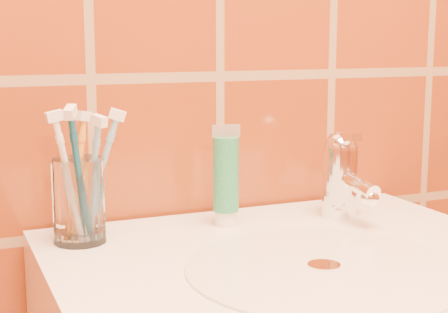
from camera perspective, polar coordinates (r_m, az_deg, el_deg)
name	(u,v)px	position (r m, az deg, el deg)	size (l,w,h in m)	color
glass_tumbler	(79,201)	(0.85, -11.95, -3.62)	(0.06, 0.06, 0.10)	white
toothpaste_tube	(226,179)	(0.90, 0.16, -1.86)	(0.04, 0.03, 0.13)	white
faucet	(342,172)	(0.95, 9.75, -1.28)	(0.05, 0.11, 0.12)	white
toothbrush_0	(92,180)	(0.84, -10.90, -1.90)	(0.04, 0.05, 0.16)	#73A2CD
toothbrush_1	(69,179)	(0.83, -12.76, -1.85)	(0.05, 0.03, 0.17)	white
toothbrush_2	(79,176)	(0.85, -11.93, -1.63)	(0.04, 0.04, 0.17)	orange
toothbrush_3	(79,178)	(0.81, -11.93, -1.75)	(0.05, 0.07, 0.18)	navy
toothbrush_4	(99,176)	(0.85, -10.34, -1.60)	(0.07, 0.04, 0.17)	#73AACC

